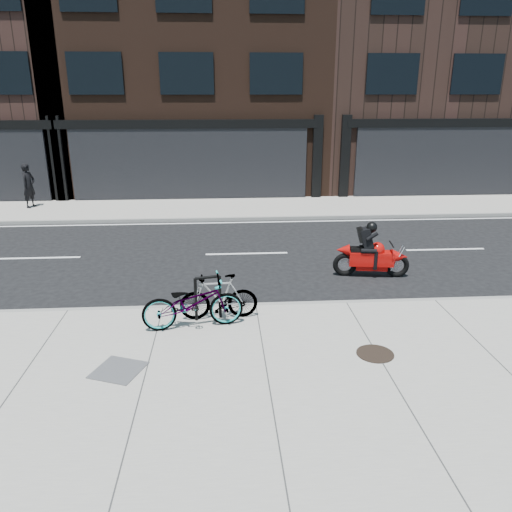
{
  "coord_description": "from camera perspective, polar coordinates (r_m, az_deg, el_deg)",
  "views": [
    {
      "loc": [
        -0.67,
        -11.91,
        4.55
      ],
      "look_at": [
        0.08,
        -0.93,
        0.9
      ],
      "focal_mm": 35.0,
      "sensor_mm": 36.0,
      "label": 1
    }
  ],
  "objects": [
    {
      "name": "bicycle_front",
      "position": [
        9.78,
        -7.24,
        -5.33
      ],
      "size": [
        2.05,
        0.97,
        1.03
      ],
      "primitive_type": "imported",
      "rotation": [
        0.0,
        0.0,
        1.72
      ],
      "color": "gray",
      "rests_on": "sidewalk_near"
    },
    {
      "name": "sidewalk_near",
      "position": [
        8.26,
        1.43,
        -14.53
      ],
      "size": [
        60.0,
        6.0,
        0.13
      ],
      "primitive_type": "cube",
      "color": "gray",
      "rests_on": "ground"
    },
    {
      "name": "bike_rack",
      "position": [
        10.09,
        -5.53,
        -4.32
      ],
      "size": [
        0.55,
        0.17,
        0.93
      ],
      "rotation": [
        0.0,
        0.0,
        0.22
      ],
      "color": "black",
      "rests_on": "sidewalk_near"
    },
    {
      "name": "pedestrian",
      "position": [
        21.78,
        -24.54,
        7.33
      ],
      "size": [
        0.6,
        0.73,
        1.73
      ],
      "primitive_type": "imported",
      "rotation": [
        0.0,
        0.0,
        1.24
      ],
      "color": "black",
      "rests_on": "sidewalk_far"
    },
    {
      "name": "building_mideast",
      "position": [
        28.53,
        19.4,
        20.82
      ],
      "size": [
        12.0,
        10.0,
        12.5
      ],
      "primitive_type": "cube",
      "color": "black",
      "rests_on": "ground"
    },
    {
      "name": "motorcycle",
      "position": [
        13.05,
        13.43,
        0.17
      ],
      "size": [
        1.94,
        0.64,
        1.45
      ],
      "rotation": [
        0.0,
        0.0,
        -0.14
      ],
      "color": "black",
      "rests_on": "ground"
    },
    {
      "name": "utility_grate",
      "position": [
        8.81,
        -15.45,
        -12.44
      ],
      "size": [
        0.97,
        0.97,
        0.02
      ],
      "primitive_type": "cube",
      "rotation": [
        0.0,
        0.0,
        -0.37
      ],
      "color": "#505052",
      "rests_on": "sidewalk_near"
    },
    {
      "name": "building_center",
      "position": [
        26.58,
        -7.38,
        24.06
      ],
      "size": [
        12.0,
        10.0,
        14.5
      ],
      "primitive_type": "cube",
      "color": "black",
      "rests_on": "ground"
    },
    {
      "name": "bicycle_rear",
      "position": [
        10.11,
        -4.28,
        -4.68
      ],
      "size": [
        1.6,
        0.53,
        0.95
      ],
      "primitive_type": "imported",
      "rotation": [
        0.0,
        0.0,
        4.77
      ],
      "color": "gray",
      "rests_on": "sidewalk_near"
    },
    {
      "name": "ground",
      "position": [
        12.76,
        -0.62,
        -2.53
      ],
      "size": [
        120.0,
        120.0,
        0.0
      ],
      "primitive_type": "plane",
      "color": "black",
      "rests_on": "ground"
    },
    {
      "name": "manhole_cover",
      "position": [
        9.22,
        13.46,
        -10.8
      ],
      "size": [
        0.77,
        0.77,
        0.02
      ],
      "primitive_type": "cylinder",
      "rotation": [
        0.0,
        0.0,
        -0.19
      ],
      "color": "black",
      "rests_on": "sidewalk_near"
    },
    {
      "name": "sidewalk_far",
      "position": [
        20.17,
        -1.89,
        5.51
      ],
      "size": [
        60.0,
        3.5,
        0.13
      ],
      "primitive_type": "cube",
      "color": "gray",
      "rests_on": "ground"
    }
  ]
}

